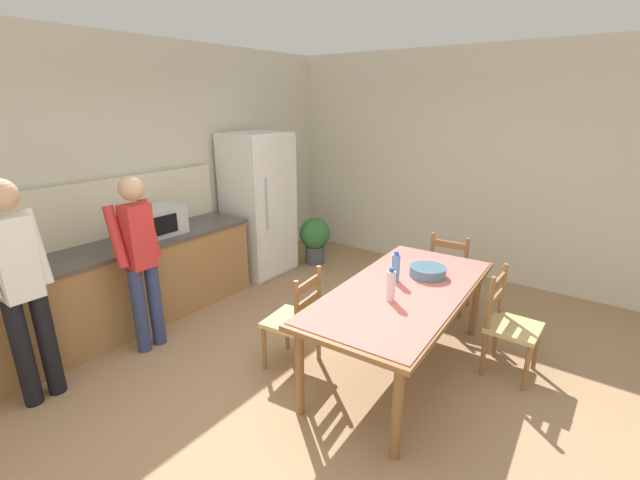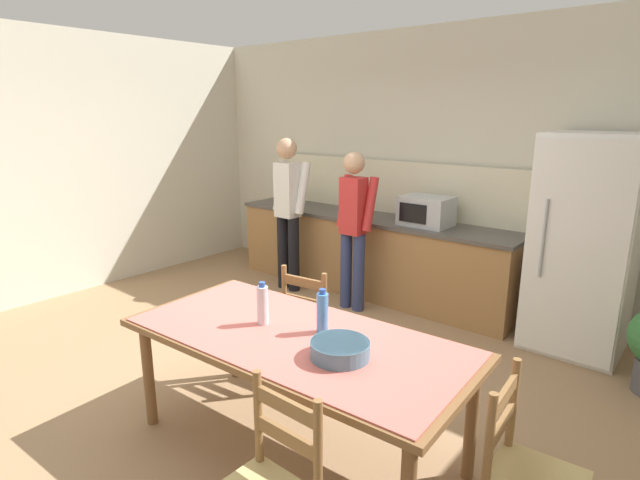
# 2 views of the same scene
# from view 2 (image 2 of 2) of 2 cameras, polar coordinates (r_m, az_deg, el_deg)

# --- Properties ---
(ground_plane) EXTENTS (8.32, 8.32, 0.00)m
(ground_plane) POSITION_cam_2_polar(r_m,az_deg,el_deg) (3.98, -6.00, -16.32)
(ground_plane) COLOR #9E7A56
(wall_back) EXTENTS (6.52, 0.12, 2.90)m
(wall_back) POSITION_cam_2_polar(r_m,az_deg,el_deg) (5.63, 13.47, 8.16)
(wall_back) COLOR beige
(wall_back) RESTS_ON ground
(wall_left) EXTENTS (0.12, 5.20, 2.90)m
(wall_left) POSITION_cam_2_polar(r_m,az_deg,el_deg) (6.23, -28.12, 7.44)
(wall_left) COLOR beige
(wall_left) RESTS_ON ground
(kitchen_counter) EXTENTS (3.44, 0.66, 0.89)m
(kitchen_counter) POSITION_cam_2_polar(r_m,az_deg,el_deg) (5.75, 5.56, -1.57)
(kitchen_counter) COLOR #9E7042
(kitchen_counter) RESTS_ON ground
(counter_splashback) EXTENTS (3.40, 0.03, 0.60)m
(counter_splashback) POSITION_cam_2_polar(r_m,az_deg,el_deg) (5.85, 7.47, 6.10)
(counter_splashback) COLOR beige
(counter_splashback) RESTS_ON kitchen_counter
(refrigerator) EXTENTS (0.77, 0.73, 1.87)m
(refrigerator) POSITION_cam_2_polar(r_m,az_deg,el_deg) (4.76, 27.93, -0.55)
(refrigerator) COLOR white
(refrigerator) RESTS_ON ground
(microwave) EXTENTS (0.50, 0.39, 0.30)m
(microwave) POSITION_cam_2_polar(r_m,az_deg,el_deg) (5.24, 12.05, 3.27)
(microwave) COLOR #B2B7BC
(microwave) RESTS_ON kitchen_counter
(dining_table) EXTENTS (2.13, 1.07, 0.76)m
(dining_table) POSITION_cam_2_polar(r_m,az_deg,el_deg) (3.01, -2.77, -12.00)
(dining_table) COLOR brown
(dining_table) RESTS_ON ground
(bottle_near_centre) EXTENTS (0.07, 0.07, 0.27)m
(bottle_near_centre) POSITION_cam_2_polar(r_m,az_deg,el_deg) (3.09, -6.58, -7.35)
(bottle_near_centre) COLOR silver
(bottle_near_centre) RESTS_ON dining_table
(bottle_off_centre) EXTENTS (0.07, 0.07, 0.27)m
(bottle_off_centre) POSITION_cam_2_polar(r_m,az_deg,el_deg) (2.95, 0.28, -8.27)
(bottle_off_centre) COLOR #4C8ED6
(bottle_off_centre) RESTS_ON dining_table
(serving_bowl) EXTENTS (0.32, 0.32, 0.09)m
(serving_bowl) POSITION_cam_2_polar(r_m,az_deg,el_deg) (2.70, 2.31, -12.26)
(serving_bowl) COLOR slate
(serving_bowl) RESTS_ON dining_table
(chair_side_far_left) EXTENTS (0.47, 0.45, 0.91)m
(chair_side_far_left) POSITION_cam_2_polar(r_m,az_deg,el_deg) (3.93, -0.72, -9.38)
(chair_side_far_left) COLOR olive
(chair_side_far_left) RESTS_ON ground
(chair_head_end) EXTENTS (0.43, 0.45, 0.91)m
(chair_head_end) POSITION_cam_2_polar(r_m,az_deg,el_deg) (2.64, 22.58, -23.84)
(chair_head_end) COLOR olive
(chair_head_end) RESTS_ON ground
(person_at_sink) EXTENTS (0.44, 0.30, 1.75)m
(person_at_sink) POSITION_cam_2_polar(r_m,az_deg,el_deg) (5.69, -3.66, 3.85)
(person_at_sink) COLOR black
(person_at_sink) RESTS_ON ground
(person_at_counter) EXTENTS (0.41, 0.29, 1.65)m
(person_at_counter) POSITION_cam_2_polar(r_m,az_deg,el_deg) (5.11, 3.86, 1.95)
(person_at_counter) COLOR navy
(person_at_counter) RESTS_ON ground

